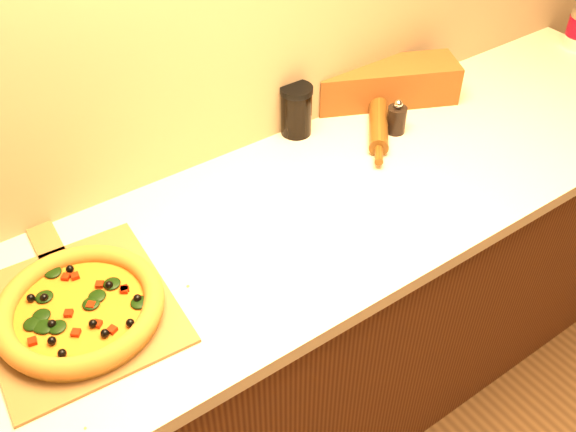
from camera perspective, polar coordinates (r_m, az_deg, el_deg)
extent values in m
plane|color=#9E8460|center=(1.62, -6.57, 18.53)|extent=(4.00, 0.00, 4.00)
cube|color=#431E0E|center=(1.97, 0.33, -10.27)|extent=(2.80, 0.65, 0.86)
cube|color=beige|center=(1.64, 0.39, -0.50)|extent=(2.84, 0.68, 0.04)
cube|color=brown|center=(1.47, -18.05, -8.01)|extent=(0.40, 0.44, 0.01)
cube|color=brown|center=(1.67, -20.88, -1.72)|extent=(0.07, 0.17, 0.01)
cylinder|color=#C88532|center=(1.45, -17.87, -8.19)|extent=(0.34, 0.34, 0.02)
cylinder|color=orange|center=(1.44, -17.97, -7.86)|extent=(0.28, 0.28, 0.01)
torus|color=#99521B|center=(1.43, -18.04, -7.67)|extent=(0.36, 0.36, 0.04)
ellipsoid|color=black|center=(1.46, -16.59, -6.03)|extent=(0.04, 0.04, 0.01)
sphere|color=black|center=(1.41, -19.36, -8.74)|extent=(0.02, 0.02, 0.02)
cube|color=maroon|center=(1.40, -16.48, -8.66)|extent=(0.02, 0.02, 0.01)
cylinder|color=black|center=(1.93, 9.60, 8.42)|extent=(0.06, 0.06, 0.08)
sphere|color=silver|center=(1.90, 9.79, 9.78)|extent=(0.03, 0.03, 0.03)
cylinder|color=#582F0F|center=(1.94, 8.03, 8.34)|extent=(0.22, 0.25, 0.06)
cylinder|color=#582F0F|center=(2.08, 8.00, 10.91)|extent=(0.06, 0.06, 0.02)
cylinder|color=#582F0F|center=(1.79, 8.08, 5.36)|extent=(0.06, 0.06, 0.02)
cube|color=brown|center=(2.06, 8.63, 11.64)|extent=(0.46, 0.32, 0.12)
cylinder|color=black|center=(1.88, 0.74, 9.15)|extent=(0.09, 0.09, 0.14)
cylinder|color=black|center=(1.84, 0.76, 11.15)|extent=(0.09, 0.09, 0.02)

